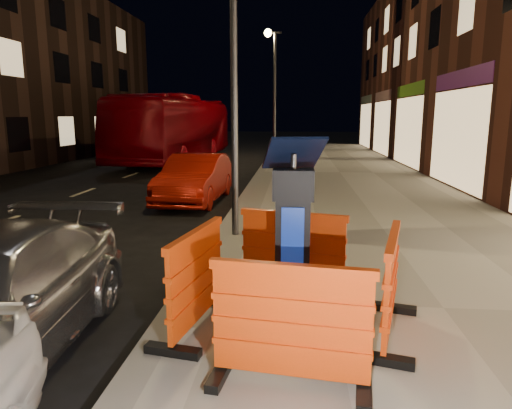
# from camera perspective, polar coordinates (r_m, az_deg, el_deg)

# --- Properties ---
(ground_plane) EXTENTS (120.00, 120.00, 0.00)m
(ground_plane) POSITION_cam_1_polar(r_m,az_deg,el_deg) (5.61, -9.30, -12.97)
(ground_plane) COLOR black
(ground_plane) RESTS_ON ground
(sidewalk) EXTENTS (6.00, 60.00, 0.15)m
(sidewalk) POSITION_cam_1_polar(r_m,az_deg,el_deg) (5.68, 22.34, -12.56)
(sidewalk) COLOR gray
(sidewalk) RESTS_ON ground
(kerb) EXTENTS (0.30, 60.00, 0.15)m
(kerb) POSITION_cam_1_polar(r_m,az_deg,el_deg) (5.58, -9.33, -12.26)
(kerb) COLOR slate
(kerb) RESTS_ON ground
(parking_kiosk) EXTENTS (0.69, 0.69, 1.82)m
(parking_kiosk) POSITION_cam_1_polar(r_m,az_deg,el_deg) (4.43, 4.58, -4.82)
(parking_kiosk) COLOR black
(parking_kiosk) RESTS_ON sidewalk
(barrier_front) EXTENTS (1.36, 0.71, 1.02)m
(barrier_front) POSITION_cam_1_polar(r_m,az_deg,el_deg) (3.68, 4.36, -14.94)
(barrier_front) COLOR #E8400B
(barrier_front) RESTS_ON sidewalk
(barrier_back) EXTENTS (1.40, 0.87, 1.02)m
(barrier_back) POSITION_cam_1_polar(r_m,az_deg,el_deg) (5.46, 4.59, -6.16)
(barrier_back) COLOR #E8400B
(barrier_back) RESTS_ON sidewalk
(barrier_kerbside) EXTENTS (0.77, 1.38, 1.02)m
(barrier_kerbside) POSITION_cam_1_polar(r_m,az_deg,el_deg) (4.66, -7.42, -9.29)
(barrier_kerbside) COLOR #E8400B
(barrier_kerbside) RESTS_ON sidewalk
(barrier_bldgside) EXTENTS (0.85, 1.40, 1.02)m
(barrier_bldgside) POSITION_cam_1_polar(r_m,az_deg,el_deg) (4.65, 16.46, -9.69)
(barrier_bldgside) COLOR #E8400B
(barrier_bldgside) RESTS_ON sidewalk
(car_red) EXTENTS (1.49, 3.88, 1.26)m
(car_red) POSITION_cam_1_polar(r_m,az_deg,el_deg) (12.28, -7.48, 0.35)
(car_red) COLOR #981208
(car_red) RESTS_ON ground
(bus_doubledecker) EXTENTS (3.46, 11.70, 3.22)m
(bus_doubledecker) POSITION_cam_1_polar(r_m,az_deg,el_deg) (23.46, -9.76, 5.39)
(bus_doubledecker) COLOR #85010B
(bus_doubledecker) RESTS_ON ground
(street_lamp_mid) EXTENTS (0.12, 0.12, 6.00)m
(street_lamp_mid) POSITION_cam_1_polar(r_m,az_deg,el_deg) (8.07, -2.79, 17.33)
(street_lamp_mid) COLOR #3F3F44
(street_lamp_mid) RESTS_ON sidewalk
(street_lamp_far) EXTENTS (0.12, 0.12, 6.00)m
(street_lamp_far) POSITION_cam_1_polar(r_m,az_deg,el_deg) (23.00, 2.35, 13.29)
(street_lamp_far) COLOR #3F3F44
(street_lamp_far) RESTS_ON sidewalk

